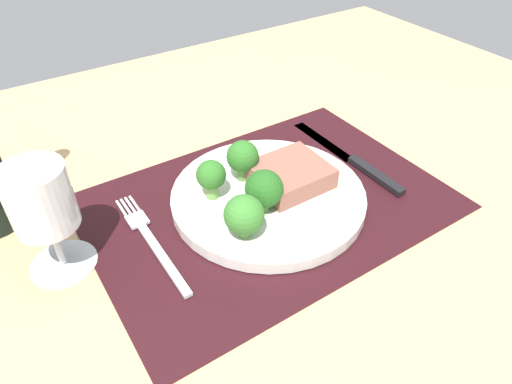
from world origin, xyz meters
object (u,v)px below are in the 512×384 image
Objects in this scene: steak at (290,174)px; wine_glass at (42,205)px; knife at (354,160)px; fork at (151,240)px; plate at (268,197)px.

wine_glass is (-29.16, 3.74, 5.52)cm from steak.
steak is at bearing -7.30° from wine_glass.
knife is 42.36cm from wine_glass.
fork is at bearing 176.31° from steak.
plate reaches higher than fork.
steak is 0.49× the size of fork.
fork is 1.44× the size of wine_glass.
fork is at bearing 174.92° from plate.
knife reaches higher than fork.
plate is 15.77cm from knife.
knife is 1.72× the size of wine_glass.
fork is (-19.47, 1.26, -2.73)cm from steak.
wine_glass is at bearing 171.36° from plate.
fork is (-15.99, 1.42, -0.55)cm from plate.
wine_glass reaches higher than steak.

